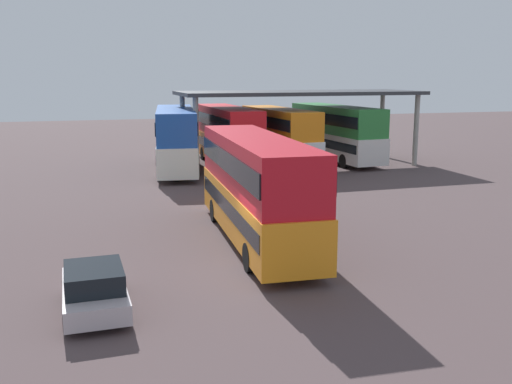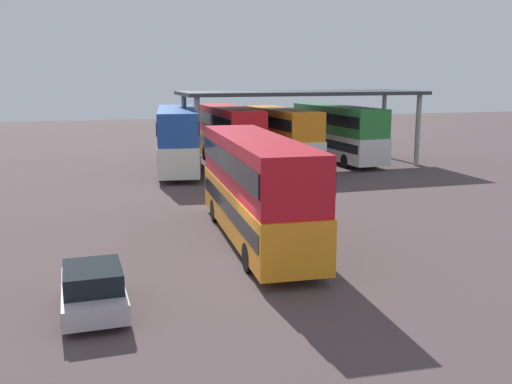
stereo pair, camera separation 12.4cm
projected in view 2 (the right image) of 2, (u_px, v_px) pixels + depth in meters
name	position (u px, v px, depth m)	size (l,w,h in m)	color
ground_plane	(255.00, 272.00, 19.52)	(140.00, 140.00, 0.00)	#4E3E3F
double_decker_main	(256.00, 185.00, 22.68)	(2.96, 11.43, 4.16)	orange
parked_hatchback	(93.00, 289.00, 16.11)	(1.82, 3.73, 1.35)	#BBAEB3
double_decker_near_canopy	(177.00, 137.00, 39.44)	(3.97, 11.36, 4.27)	silver
double_decker_mid_row	(229.00, 134.00, 41.84)	(2.63, 11.10, 4.23)	orange
double_decker_far_right	(281.00, 134.00, 42.31)	(3.15, 10.19, 4.11)	white
double_decker_end_of_row	(337.00, 131.00, 44.12)	(3.40, 11.12, 4.20)	silver
depot_canopy	(301.00, 96.00, 41.38)	(17.36, 6.39, 5.37)	#33353A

